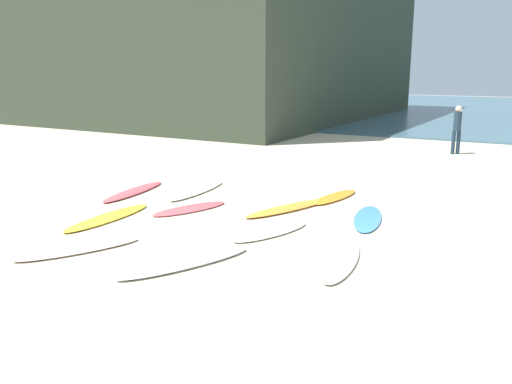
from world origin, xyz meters
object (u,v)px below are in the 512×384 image
Objects in this scene: surfboard_3 at (197,190)px; surfboard_5 at (341,261)px; surfboard_6 at (368,218)px; surfboard_1 at (335,197)px; beachgoer_mid at (457,127)px; surfboard_8 at (134,191)px; surfboard_0 at (190,209)px; surfboard_10 at (271,231)px; surfboard_9 at (289,208)px; surfboard_2 at (186,263)px; surfboard_4 at (79,249)px; surfboard_7 at (108,217)px.

surfboard_3 is 1.18× the size of surfboard_5.
surfboard_5 is 2.77m from surfboard_6.
surfboard_5 is (1.68, -4.21, -0.01)m from surfboard_1.
surfboard_3 reaches higher than surfboard_1.
beachgoer_mid reaches higher than surfboard_1.
surfboard_6 is at bearing 55.43° from beachgoer_mid.
surfboard_3 reaches higher than surfboard_6.
surfboard_1 is 5.19m from surfboard_8.
surfboard_0 is at bearing -176.28° from surfboard_6.
surfboard_1 is 1.96m from surfboard_6.
surfboard_10 is (3.34, -2.28, -0.01)m from surfboard_3.
surfboard_6 is 0.84× the size of surfboard_9.
surfboard_1 is at bearing 108.68° from surfboard_2.
surfboard_2 reaches higher than surfboard_5.
surfboard_1 is at bearing -167.52° from surfboard_3.
surfboard_0 is 0.87× the size of surfboard_4.
surfboard_2 reaches higher than surfboard_7.
surfboard_7 reaches higher than surfboard_5.
surfboard_3 reaches higher than surfboard_4.
surfboard_1 is at bearing 14.18° from surfboard_8.
beachgoer_mid is at bearing -80.39° from surfboard_9.
surfboard_9 reaches higher than surfboard_0.
surfboard_1 is 0.76× the size of surfboard_9.
surfboard_3 is (-3.43, -1.04, 0.00)m from surfboard_1.
surfboard_4 reaches higher than surfboard_10.
surfboard_3 reaches higher than surfboard_2.
surfboard_3 is 1.00× the size of surfboard_8.
surfboard_4 is at bearing -105.00° from surfboard_1.
surfboard_0 is 1.07× the size of beachgoer_mid.
surfboard_7 is (-1.02, 1.78, -0.00)m from surfboard_4.
surfboard_2 is at bearing 110.95° from surfboard_9.
surfboard_8 is (-2.28, 0.70, 0.01)m from surfboard_0.
surfboard_8 is (-4.81, -1.93, 0.00)m from surfboard_1.
surfboard_2 is 2.59m from surfboard_5.
surfboard_9 is (-2.24, 2.68, 0.01)m from surfboard_5.
surfboard_2 is 14.63m from beachgoer_mid.
surfboard_10 is (2.44, -0.68, 0.00)m from surfboard_0.
surfboard_1 is 0.89× the size of surfboard_5.
beachgoer_mid is at bearing 91.39° from surfboard_0.
surfboard_2 is (2.01, -2.92, 0.01)m from surfboard_0.
surfboard_3 is at bearing -41.39° from surfboard_5.
surfboard_7 is at bearing -164.96° from surfboard_6.
surfboard_6 is 2.31m from surfboard_10.
surfboard_0 is 2.39m from surfboard_8.
surfboard_10 is at bearing 141.44° from surfboard_3.
surfboard_10 is (-1.39, -1.84, 0.00)m from surfboard_6.
beachgoer_mid reaches higher than surfboard_9.
surfboard_3 is 4.75m from surfboard_6.
surfboard_0 is 0.79× the size of surfboard_2.
surfboard_4 is 4.61m from surfboard_5.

